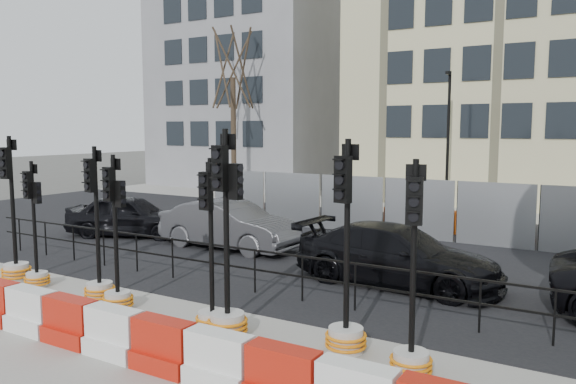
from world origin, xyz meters
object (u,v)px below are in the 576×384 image
Objects in this scene: traffic_signal_a at (15,252)px; car_a at (130,216)px; traffic_signal_h at (412,334)px; traffic_signal_d at (117,274)px; car_c at (397,256)px.

traffic_signal_a is 5.69m from car_a.
car_a is (-1.82, 5.39, -0.01)m from traffic_signal_a.
traffic_signal_a reaches higher than traffic_signal_h.
car_c is at bearing 53.82° from traffic_signal_d.
traffic_signal_d is at bearing 167.11° from traffic_signal_h.
traffic_signal_d is at bearing 140.80° from car_c.
traffic_signal_a is 9.07m from car_c.
traffic_signal_a is at bearing 121.41° from car_c.
traffic_signal_d is 8.00m from car_a.
car_c is (9.81, -1.10, -0.01)m from car_a.
car_a is 0.91× the size of car_c.
traffic_signal_d reaches higher than car_c.
traffic_signal_a is 1.08× the size of traffic_signal_h.
car_c is (4.19, 4.60, -0.04)m from traffic_signal_d.
traffic_signal_a reaches higher than car_a.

